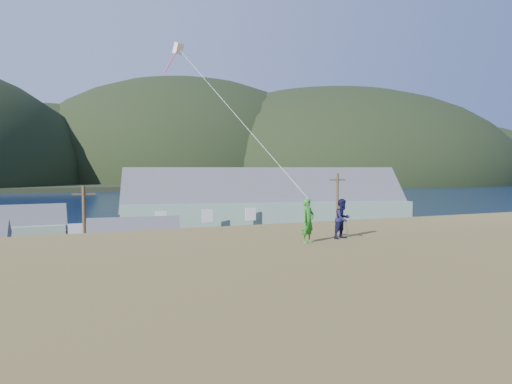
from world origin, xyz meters
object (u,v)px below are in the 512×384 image
at_px(shed_palegreen_far, 22,229).
at_px(kite_flyer_green, 308,221).
at_px(kite_flyer_navy, 343,219).
at_px(wharf, 70,232).
at_px(lodge, 266,211).
at_px(shed_white, 134,250).

bearing_deg(shed_palegreen_far, kite_flyer_green, -76.34).
xyz_separation_m(kite_flyer_green, kite_flyer_navy, (1.80, 0.40, -0.04)).
height_order(wharf, lodge, lodge).
relative_size(lodge, kite_flyer_green, 21.25).
bearing_deg(kite_flyer_navy, shed_white, 83.97).
height_order(lodge, shed_white, lodge).
relative_size(wharf, kite_flyer_navy, 16.14).
relative_size(shed_white, kite_flyer_navy, 5.45).
bearing_deg(shed_palegreen_far, kite_flyer_navy, -74.18).
bearing_deg(lodge, shed_palegreen_far, 172.54).
distance_m(lodge, shed_palegreen_far, 29.88).
xyz_separation_m(wharf, lodge, (22.93, -21.50, 4.25)).
bearing_deg(wharf, lodge, -43.15).
height_order(shed_white, kite_flyer_navy, kite_flyer_navy).
relative_size(kite_flyer_green, kite_flyer_navy, 1.05).
xyz_separation_m(wharf, shed_palegreen_far, (-5.30, -11.97, 2.14)).
bearing_deg(lodge, kite_flyer_navy, -97.28).
xyz_separation_m(shed_white, shed_palegreen_far, (-10.96, 19.37, 0.04)).
xyz_separation_m(lodge, shed_white, (-17.27, -9.84, -2.16)).
relative_size(shed_white, shed_palegreen_far, 0.85).
bearing_deg(kite_flyer_green, wharf, 73.63).
bearing_deg(shed_palegreen_far, lodge, -22.03).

